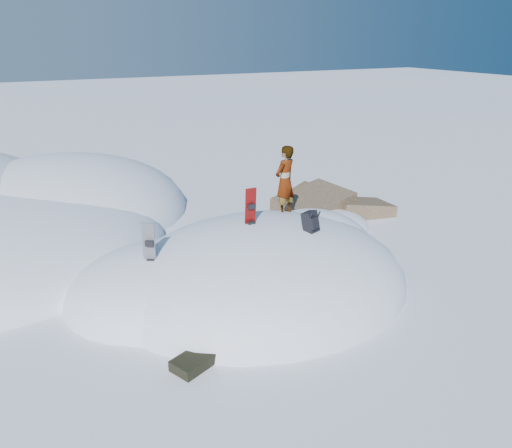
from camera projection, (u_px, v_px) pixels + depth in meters
name	position (u px, v px, depth m)	size (l,w,h in m)	color
ground	(263.00, 285.00, 11.72)	(120.00, 120.00, 0.00)	white
snow_mound	(252.00, 282.00, 11.84)	(8.00, 6.00, 3.00)	silver
rock_outcrop	(323.00, 219.00, 15.79)	(4.68, 4.41, 1.68)	brown
snowboard_red	(251.00, 217.00, 11.27)	(0.26, 0.17, 1.39)	#AD0B09
snowboard_dark	(150.00, 254.00, 10.48)	(0.28, 0.26, 1.40)	black
backpack	(311.00, 222.00, 11.04)	(0.43, 0.48, 0.55)	black
gear_pile	(195.00, 359.00, 8.82)	(0.98, 0.77, 0.25)	black
person	(285.00, 181.00, 12.25)	(0.64, 0.42, 1.76)	slate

